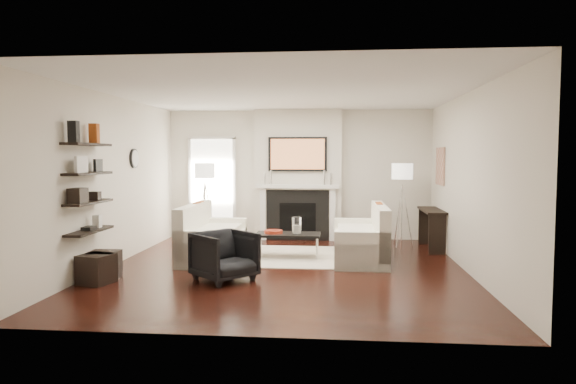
# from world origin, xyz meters

# --- Properties ---
(room_envelope) EXTENTS (6.00, 6.00, 6.00)m
(room_envelope) POSITION_xyz_m (0.00, 0.00, 1.35)
(room_envelope) COLOR black
(room_envelope) RESTS_ON ground
(chimney_breast) EXTENTS (1.80, 0.25, 2.70)m
(chimney_breast) POSITION_xyz_m (0.00, 2.88, 1.35)
(chimney_breast) COLOR silver
(chimney_breast) RESTS_ON floor
(fireplace_surround) EXTENTS (1.30, 0.02, 1.04)m
(fireplace_surround) POSITION_xyz_m (0.00, 2.74, 0.52)
(fireplace_surround) COLOR black
(fireplace_surround) RESTS_ON floor
(firebox) EXTENTS (0.75, 0.02, 0.65)m
(firebox) POSITION_xyz_m (0.00, 2.73, 0.45)
(firebox) COLOR black
(firebox) RESTS_ON floor
(mantel_pilaster_l) EXTENTS (0.12, 0.08, 1.10)m
(mantel_pilaster_l) POSITION_xyz_m (-0.72, 2.71, 0.55)
(mantel_pilaster_l) COLOR white
(mantel_pilaster_l) RESTS_ON floor
(mantel_pilaster_r) EXTENTS (0.12, 0.08, 1.10)m
(mantel_pilaster_r) POSITION_xyz_m (0.72, 2.71, 0.55)
(mantel_pilaster_r) COLOR white
(mantel_pilaster_r) RESTS_ON floor
(mantel_shelf) EXTENTS (1.70, 0.18, 0.07)m
(mantel_shelf) POSITION_xyz_m (0.00, 2.69, 1.12)
(mantel_shelf) COLOR white
(mantel_shelf) RESTS_ON chimney_breast
(tv_body) EXTENTS (1.20, 0.06, 0.70)m
(tv_body) POSITION_xyz_m (0.00, 2.71, 1.78)
(tv_body) COLOR black
(tv_body) RESTS_ON chimney_breast
(tv_screen) EXTENTS (1.10, 0.00, 0.62)m
(tv_screen) POSITION_xyz_m (0.00, 2.68, 1.78)
(tv_screen) COLOR #BF723F
(tv_screen) RESTS_ON tv_body
(candlestick_l_tall) EXTENTS (0.04, 0.04, 0.30)m
(candlestick_l_tall) POSITION_xyz_m (-0.55, 2.70, 1.30)
(candlestick_l_tall) COLOR silver
(candlestick_l_tall) RESTS_ON mantel_shelf
(candlestick_l_short) EXTENTS (0.04, 0.04, 0.24)m
(candlestick_l_short) POSITION_xyz_m (-0.68, 2.70, 1.27)
(candlestick_l_short) COLOR silver
(candlestick_l_short) RESTS_ON mantel_shelf
(candlestick_r_tall) EXTENTS (0.04, 0.04, 0.30)m
(candlestick_r_tall) POSITION_xyz_m (0.55, 2.70, 1.30)
(candlestick_r_tall) COLOR silver
(candlestick_r_tall) RESTS_ON mantel_shelf
(candlestick_r_short) EXTENTS (0.04, 0.04, 0.24)m
(candlestick_r_short) POSITION_xyz_m (0.68, 2.70, 1.27)
(candlestick_r_short) COLOR silver
(candlestick_r_short) RESTS_ON mantel_shelf
(hallway_panel) EXTENTS (0.90, 0.02, 2.10)m
(hallway_panel) POSITION_xyz_m (-1.85, 2.98, 1.05)
(hallway_panel) COLOR white
(hallway_panel) RESTS_ON floor
(door_trim_l) EXTENTS (0.06, 0.06, 2.16)m
(door_trim_l) POSITION_xyz_m (-2.33, 2.96, 1.05)
(door_trim_l) COLOR white
(door_trim_l) RESTS_ON floor
(door_trim_r) EXTENTS (0.06, 0.06, 2.16)m
(door_trim_r) POSITION_xyz_m (-1.37, 2.96, 1.05)
(door_trim_r) COLOR white
(door_trim_r) RESTS_ON floor
(door_trim_top) EXTENTS (1.02, 0.06, 0.06)m
(door_trim_top) POSITION_xyz_m (-1.85, 2.96, 2.13)
(door_trim_top) COLOR white
(door_trim_top) RESTS_ON wall_back
(rug) EXTENTS (2.60, 2.00, 0.01)m
(rug) POSITION_xyz_m (-0.10, 0.99, 0.01)
(rug) COLOR beige
(rug) RESTS_ON floor
(loveseat_left_base) EXTENTS (0.85, 1.80, 0.42)m
(loveseat_left_base) POSITION_xyz_m (-1.28, 0.66, 0.21)
(loveseat_left_base) COLOR white
(loveseat_left_base) RESTS_ON floor
(loveseat_left_back) EXTENTS (0.18, 1.80, 0.80)m
(loveseat_left_back) POSITION_xyz_m (-1.61, 0.66, 0.53)
(loveseat_left_back) COLOR white
(loveseat_left_back) RESTS_ON floor
(loveseat_left_arm_n) EXTENTS (0.85, 0.18, 0.60)m
(loveseat_left_arm_n) POSITION_xyz_m (-1.28, -0.15, 0.30)
(loveseat_left_arm_n) COLOR white
(loveseat_left_arm_n) RESTS_ON floor
(loveseat_left_arm_s) EXTENTS (0.85, 0.18, 0.60)m
(loveseat_left_arm_s) POSITION_xyz_m (-1.28, 1.47, 0.30)
(loveseat_left_arm_s) COLOR white
(loveseat_left_arm_s) RESTS_ON floor
(loveseat_left_cushion) EXTENTS (0.63, 1.44, 0.10)m
(loveseat_left_cushion) POSITION_xyz_m (-1.23, 0.66, 0.47)
(loveseat_left_cushion) COLOR white
(loveseat_left_cushion) RESTS_ON loveseat_left_base
(pillow_left_orange) EXTENTS (0.10, 0.42, 0.42)m
(pillow_left_orange) POSITION_xyz_m (-1.61, 0.96, 0.73)
(pillow_left_orange) COLOR #933E12
(pillow_left_orange) RESTS_ON loveseat_left_cushion
(pillow_left_charcoal) EXTENTS (0.10, 0.40, 0.40)m
(pillow_left_charcoal) POSITION_xyz_m (-1.61, 0.36, 0.72)
(pillow_left_charcoal) COLOR black
(pillow_left_charcoal) RESTS_ON loveseat_left_cushion
(loveseat_right_base) EXTENTS (0.85, 1.80, 0.42)m
(loveseat_right_base) POSITION_xyz_m (1.19, 0.80, 0.21)
(loveseat_right_base) COLOR white
(loveseat_right_base) RESTS_ON floor
(loveseat_right_back) EXTENTS (0.18, 1.80, 0.80)m
(loveseat_right_back) POSITION_xyz_m (1.53, 0.80, 0.53)
(loveseat_right_back) COLOR white
(loveseat_right_back) RESTS_ON floor
(loveseat_right_arm_n) EXTENTS (0.85, 0.18, 0.60)m
(loveseat_right_arm_n) POSITION_xyz_m (1.19, -0.01, 0.30)
(loveseat_right_arm_n) COLOR white
(loveseat_right_arm_n) RESTS_ON floor
(loveseat_right_arm_s) EXTENTS (0.85, 0.18, 0.60)m
(loveseat_right_arm_s) POSITION_xyz_m (1.19, 1.61, 0.30)
(loveseat_right_arm_s) COLOR white
(loveseat_right_arm_s) RESTS_ON floor
(loveseat_right_cushion) EXTENTS (0.63, 1.44, 0.10)m
(loveseat_right_cushion) POSITION_xyz_m (1.14, 0.80, 0.47)
(loveseat_right_cushion) COLOR white
(loveseat_right_cushion) RESTS_ON loveseat_right_base
(pillow_right_orange) EXTENTS (0.10, 0.42, 0.42)m
(pillow_right_orange) POSITION_xyz_m (1.53, 1.10, 0.73)
(pillow_right_orange) COLOR #933E12
(pillow_right_orange) RESTS_ON loveseat_right_cushion
(pillow_right_charcoal) EXTENTS (0.10, 0.40, 0.40)m
(pillow_right_charcoal) POSITION_xyz_m (1.53, 0.50, 0.72)
(pillow_right_charcoal) COLOR black
(pillow_right_charcoal) RESTS_ON loveseat_right_cushion
(coffee_table) EXTENTS (1.10, 0.55, 0.04)m
(coffee_table) POSITION_xyz_m (-0.03, 0.88, 0.40)
(coffee_table) COLOR black
(coffee_table) RESTS_ON floor
(coffee_leg_nw) EXTENTS (0.02, 0.02, 0.38)m
(coffee_leg_nw) POSITION_xyz_m (-0.53, 0.66, 0.19)
(coffee_leg_nw) COLOR silver
(coffee_leg_nw) RESTS_ON floor
(coffee_leg_ne) EXTENTS (0.02, 0.02, 0.38)m
(coffee_leg_ne) POSITION_xyz_m (0.47, 0.66, 0.19)
(coffee_leg_ne) COLOR silver
(coffee_leg_ne) RESTS_ON floor
(coffee_leg_sw) EXTENTS (0.02, 0.02, 0.38)m
(coffee_leg_sw) POSITION_xyz_m (-0.53, 1.10, 0.19)
(coffee_leg_sw) COLOR silver
(coffee_leg_sw) RESTS_ON floor
(coffee_leg_se) EXTENTS (0.02, 0.02, 0.38)m
(coffee_leg_se) POSITION_xyz_m (0.47, 1.10, 0.19)
(coffee_leg_se) COLOR silver
(coffee_leg_se) RESTS_ON floor
(hurricane_glass) EXTENTS (0.16, 0.16, 0.28)m
(hurricane_glass) POSITION_xyz_m (0.12, 0.88, 0.56)
(hurricane_glass) COLOR white
(hurricane_glass) RESTS_ON coffee_table
(hurricane_candle) EXTENTS (0.10, 0.10, 0.15)m
(hurricane_candle) POSITION_xyz_m (0.12, 0.88, 0.50)
(hurricane_candle) COLOR white
(hurricane_candle) RESTS_ON coffee_table
(copper_bowl) EXTENTS (0.32, 0.32, 0.05)m
(copper_bowl) POSITION_xyz_m (-0.28, 0.88, 0.45)
(copper_bowl) COLOR red
(copper_bowl) RESTS_ON coffee_table
(armchair) EXTENTS (1.00, 1.01, 0.76)m
(armchair) POSITION_xyz_m (-0.76, -0.79, 0.38)
(armchair) COLOR black
(armchair) RESTS_ON floor
(lamp_left_post) EXTENTS (0.02, 0.02, 1.20)m
(lamp_left_post) POSITION_xyz_m (-1.85, 2.35, 0.60)
(lamp_left_post) COLOR silver
(lamp_left_post) RESTS_ON floor
(lamp_left_shade) EXTENTS (0.40, 0.40, 0.30)m
(lamp_left_shade) POSITION_xyz_m (-1.85, 2.35, 1.45)
(lamp_left_shade) COLOR white
(lamp_left_shade) RESTS_ON lamp_left_post
(lamp_left_leg_a) EXTENTS (0.25, 0.02, 1.23)m
(lamp_left_leg_a) POSITION_xyz_m (-1.74, 2.35, 0.60)
(lamp_left_leg_a) COLOR silver
(lamp_left_leg_a) RESTS_ON floor
(lamp_left_leg_b) EXTENTS (0.14, 0.22, 1.23)m
(lamp_left_leg_b) POSITION_xyz_m (-1.91, 2.45, 0.60)
(lamp_left_leg_b) COLOR silver
(lamp_left_leg_b) RESTS_ON floor
(lamp_left_leg_c) EXTENTS (0.14, 0.22, 1.23)m
(lamp_left_leg_c) POSITION_xyz_m (-1.91, 2.26, 0.60)
(lamp_left_leg_c) COLOR silver
(lamp_left_leg_c) RESTS_ON floor
(lamp_right_post) EXTENTS (0.02, 0.02, 1.20)m
(lamp_right_post) POSITION_xyz_m (2.05, 2.21, 0.60)
(lamp_right_post) COLOR silver
(lamp_right_post) RESTS_ON floor
(lamp_right_shade) EXTENTS (0.40, 0.40, 0.30)m
(lamp_right_shade) POSITION_xyz_m (2.05, 2.21, 1.45)
(lamp_right_shade) COLOR white
(lamp_right_shade) RESTS_ON lamp_right_post
(lamp_right_leg_a) EXTENTS (0.25, 0.02, 1.23)m
(lamp_right_leg_a) POSITION_xyz_m (2.16, 2.21, 0.60)
(lamp_right_leg_a) COLOR silver
(lamp_right_leg_a) RESTS_ON floor
(lamp_right_leg_b) EXTENTS (0.14, 0.22, 1.23)m
(lamp_right_leg_b) POSITION_xyz_m (2.00, 2.30, 0.60)
(lamp_right_leg_b) COLOR silver
(lamp_right_leg_b) RESTS_ON floor
(lamp_right_leg_c) EXTENTS (0.14, 0.22, 1.23)m
(lamp_right_leg_c) POSITION_xyz_m (1.99, 2.11, 0.60)
(lamp_right_leg_c) COLOR silver
(lamp_right_leg_c) RESTS_ON floor
(console_top) EXTENTS (0.35, 1.20, 0.04)m
(console_top) POSITION_xyz_m (2.57, 1.93, 0.73)
(console_top) COLOR black
(console_top) RESTS_ON floor
(console_leg_n) EXTENTS (0.30, 0.04, 0.71)m
(console_leg_n) POSITION_xyz_m (2.57, 1.38, 0.35)
(console_leg_n) COLOR black
(console_leg_n) RESTS_ON floor
(console_leg_s) EXTENTS (0.30, 0.04, 0.71)m
(console_leg_s) POSITION_xyz_m (2.57, 2.48, 0.35)
(console_leg_s) COLOR black
(console_leg_s) RESTS_ON floor
(wall_art) EXTENTS (0.03, 0.70, 0.70)m
(wall_art) POSITION_xyz_m (2.73, 2.05, 1.55)
(wall_art) COLOR #AA7155
(wall_art) RESTS_ON wall_right
(shelf_bottom) EXTENTS (0.25, 1.00, 0.03)m
(shelf_bottom) POSITION_xyz_m (-2.62, -1.00, 0.70)
(shelf_bottom) COLOR black
(shelf_bottom) RESTS_ON wall_left
(shelf_lower) EXTENTS (0.25, 1.00, 0.04)m
(shelf_lower) POSITION_xyz_m (-2.62, -1.00, 1.10)
(shelf_lower) COLOR black
(shelf_lower) RESTS_ON wall_left
(shelf_upper) EXTENTS (0.25, 1.00, 0.04)m
(shelf_upper) POSITION_xyz_m (-2.62, -1.00, 1.50)
(shelf_upper) COLOR black
(shelf_upper) RESTS_ON wall_left
(shelf_top) EXTENTS (0.25, 1.00, 0.04)m
(shelf_top) POSITION_xyz_m (-2.62, -1.00, 1.90)
(shelf_top) COLOR black
(shelf_top) RESTS_ON wall_left
(decor_magfile_a) EXTENTS (0.12, 0.10, 0.28)m
(decor_magfile_a) POSITION_xyz_m (-2.62, -1.36, 2.06)
(decor_magfile_a) COLOR black
(decor_magfile_a) RESTS_ON shelf_top
(decor_magfile_b) EXTENTS (0.12, 0.10, 0.28)m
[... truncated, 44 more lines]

